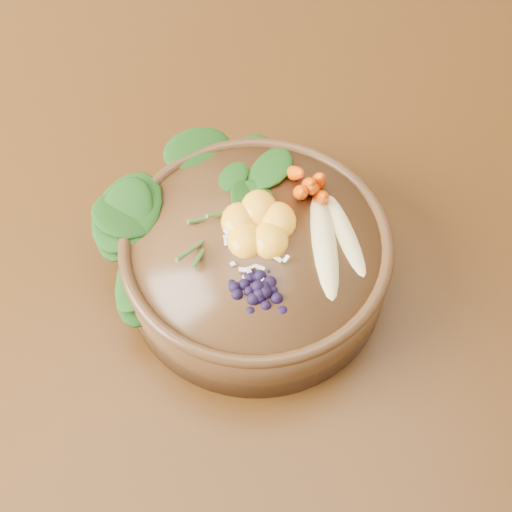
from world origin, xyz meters
TOP-DOWN VIEW (x-y plane):
  - ground at (0.00, 0.00)m, footprint 4.00×4.00m
  - dining_table at (0.00, 0.00)m, footprint 1.60×0.90m
  - stoneware_bowl at (-0.03, -0.15)m, footprint 0.32×0.32m
  - kale_heap at (-0.07, -0.08)m, footprint 0.21×0.19m
  - carrot_cluster at (0.03, -0.07)m, footprint 0.07×0.07m
  - banana_halves at (0.06, -0.15)m, footprint 0.07×0.17m
  - mandarin_cluster at (-0.02, -0.13)m, footprint 0.09×0.10m
  - blueberry_pile at (-0.03, -0.21)m, footprint 0.14×0.11m
  - coconut_flakes at (-0.02, -0.17)m, footprint 0.10×0.08m

SIDE VIEW (x-z plane):
  - ground at x=0.00m, z-range 0.00..0.00m
  - dining_table at x=0.00m, z-range 0.28..1.03m
  - stoneware_bowl at x=-0.03m, z-range 0.75..0.83m
  - coconut_flakes at x=-0.02m, z-range 0.83..0.84m
  - banana_halves at x=0.06m, z-range 0.83..0.86m
  - mandarin_cluster at x=-0.02m, z-range 0.83..0.86m
  - blueberry_pile at x=-0.03m, z-range 0.83..0.87m
  - kale_heap at x=-0.07m, z-range 0.83..0.88m
  - carrot_cluster at x=0.03m, z-range 0.83..0.91m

